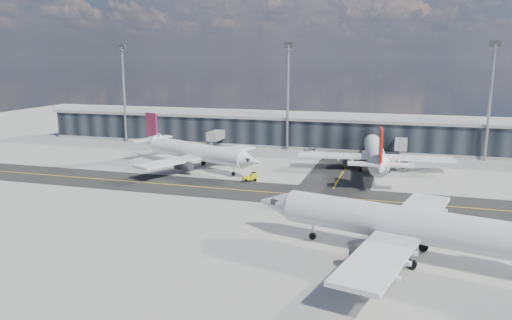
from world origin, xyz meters
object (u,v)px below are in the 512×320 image
object	(u,v)px
airliner_redtail	(375,154)
airliner_af	(195,151)
airliner_near	(416,226)
service_van	(312,151)
baggage_tug	(251,177)

from	to	relation	value
airliner_redtail	airliner_af	bearing A→B (deg)	-175.36
airliner_near	service_van	world-z (taller)	airliner_near
service_van	airliner_redtail	bearing A→B (deg)	-71.57
baggage_tug	service_van	distance (m)	33.24
baggage_tug	service_van	xyz separation A→B (m)	(6.71, 32.55, -0.06)
airliner_af	baggage_tug	size ratio (longest dim) A/B	11.76
baggage_tug	service_van	bearing A→B (deg)	138.53
airliner_redtail	service_van	world-z (taller)	airliner_redtail
airliner_redtail	service_van	size ratio (longest dim) A/B	6.74
airliner_near	service_van	distance (m)	70.19
airliner_redtail	baggage_tug	distance (m)	28.96
airliner_af	airliner_near	xyz separation A→B (m)	(47.82, -41.46, 0.53)
airliner_af	airliner_redtail	world-z (taller)	airliner_redtail
airliner_af	service_van	distance (m)	33.29
airliner_redtail	service_van	bearing A→B (deg)	130.01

